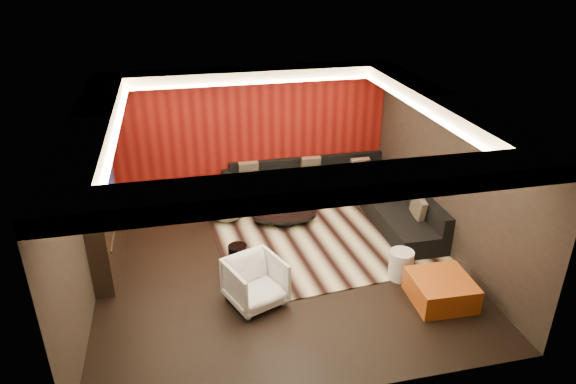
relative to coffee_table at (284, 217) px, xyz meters
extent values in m
cube|color=black|center=(-0.39, -1.36, -0.14)|extent=(6.00, 6.00, 0.02)
cube|color=silver|center=(-0.39, -1.36, 2.68)|extent=(6.00, 6.00, 0.02)
cube|color=black|center=(-0.39, 1.65, 1.27)|extent=(6.00, 0.02, 2.80)
cube|color=black|center=(-3.40, -1.36, 1.27)|extent=(0.02, 6.00, 2.80)
cube|color=black|center=(2.62, -1.36, 1.27)|extent=(0.02, 6.00, 2.80)
cube|color=#6B0C0A|center=(-0.39, 1.61, 1.27)|extent=(5.98, 0.05, 2.78)
cube|color=silver|center=(-0.39, 1.34, 2.56)|extent=(6.00, 0.60, 0.22)
cube|color=silver|center=(-0.39, -4.06, 2.56)|extent=(6.00, 0.60, 0.22)
cube|color=silver|center=(-3.09, -1.36, 2.56)|extent=(0.60, 4.80, 0.22)
cube|color=silver|center=(2.31, -1.36, 2.56)|extent=(0.60, 4.80, 0.22)
cube|color=#FFD899|center=(-0.39, 1.00, 2.47)|extent=(4.80, 0.08, 0.04)
cube|color=#FFD899|center=(-0.39, -3.72, 2.47)|extent=(4.80, 0.08, 0.04)
cube|color=#FFD899|center=(-2.75, -1.36, 2.47)|extent=(0.08, 4.80, 0.04)
cube|color=#FFD899|center=(1.97, -1.36, 2.47)|extent=(0.08, 4.80, 0.04)
cube|color=black|center=(-3.24, -0.76, 0.97)|extent=(0.30, 2.00, 2.20)
cube|color=black|center=(-3.08, -0.76, 1.32)|extent=(0.04, 1.30, 0.80)
cube|color=black|center=(-3.08, -0.76, 0.57)|extent=(0.04, 1.60, 0.04)
cube|color=beige|center=(0.66, -0.86, -0.12)|extent=(4.25, 3.35, 0.02)
cylinder|color=black|center=(0.00, 0.00, 0.00)|extent=(1.46, 1.46, 0.22)
cylinder|color=black|center=(-1.09, -1.30, 0.08)|extent=(0.41, 0.41, 0.38)
ellipsoid|color=beige|center=(-1.09, 0.39, 0.09)|extent=(0.92, 0.92, 0.39)
cylinder|color=silver|center=(1.48, -2.24, 0.12)|extent=(0.47, 0.47, 0.50)
cube|color=#AD4B16|center=(1.83, -2.94, 0.07)|extent=(0.93, 0.93, 0.40)
imported|color=silver|center=(-0.96, -2.36, 0.24)|extent=(1.03, 1.04, 0.74)
cube|color=black|center=(0.86, 1.19, 0.07)|extent=(3.50, 0.90, 0.40)
cube|color=black|center=(0.86, 1.54, 0.45)|extent=(3.50, 0.20, 0.35)
cube|color=black|center=(2.16, -0.56, 0.07)|extent=(0.90, 2.60, 0.40)
cube|color=black|center=(2.51, -0.56, 0.45)|extent=(0.20, 2.60, 0.35)
cube|color=black|center=(-0.94, 1.19, 0.17)|extent=(0.20, 0.90, 0.60)
cube|color=tan|center=(1.91, 1.02, 0.49)|extent=(0.42, 0.20, 0.44)
cube|color=tan|center=(2.27, 0.09, 0.49)|extent=(0.12, 0.50, 0.50)
cube|color=tan|center=(-0.49, 1.34, 0.49)|extent=(0.42, 0.20, 0.44)
cube|color=tan|center=(0.89, 1.33, 0.49)|extent=(0.42, 0.20, 0.44)
cube|color=tan|center=(2.32, -1.04, 0.49)|extent=(0.12, 0.50, 0.50)
camera|label=1|loc=(-1.89, -8.74, 4.82)|focal=32.00mm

